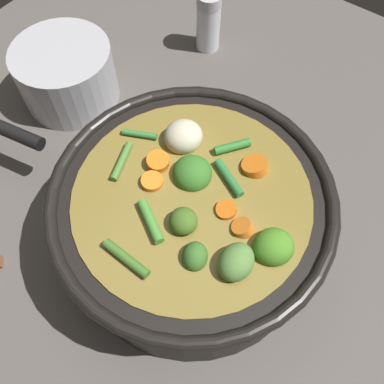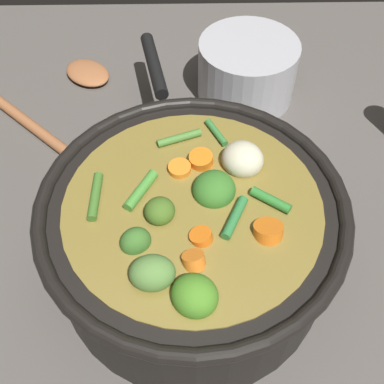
# 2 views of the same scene
# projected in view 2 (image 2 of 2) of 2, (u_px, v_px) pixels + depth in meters

# --- Properties ---
(ground_plane) EXTENTS (1.10, 1.10, 0.00)m
(ground_plane) POSITION_uv_depth(u_px,v_px,m) (192.00, 263.00, 0.54)
(ground_plane) COLOR #514C47
(cooking_pot) EXTENTS (0.31, 0.31, 0.14)m
(cooking_pot) POSITION_uv_depth(u_px,v_px,m) (193.00, 233.00, 0.49)
(cooking_pot) COLOR black
(cooking_pot) RESTS_ON ground_plane
(wooden_spoon) EXTENTS (0.22, 0.22, 0.02)m
(wooden_spoon) POSITION_uv_depth(u_px,v_px,m) (60.00, 90.00, 0.71)
(wooden_spoon) COLOR #9E6038
(wooden_spoon) RESTS_ON ground_plane
(small_saucepan) EXTENTS (0.23, 0.16, 0.09)m
(small_saucepan) POSITION_uv_depth(u_px,v_px,m) (245.00, 70.00, 0.69)
(small_saucepan) COLOR #ADADB2
(small_saucepan) RESTS_ON ground_plane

